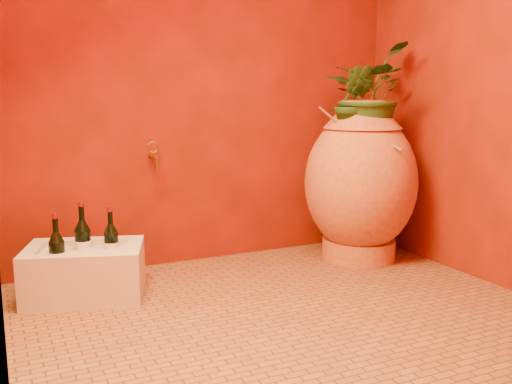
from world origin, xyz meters
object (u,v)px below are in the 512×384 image
amphora (361,182)px  wall_tap (154,155)px  stone_basin (85,273)px  wine_bottle_a (57,255)px  wine_bottle_c (83,243)px  wine_bottle_b (111,245)px

amphora → wall_tap: bearing=164.5°
amphora → stone_basin: size_ratio=1.48×
amphora → wine_bottle_a: bearing=-178.2°
amphora → wine_bottle_c: (-1.69, 0.08, -0.23)m
amphora → wine_bottle_b: bearing=178.7°
wine_bottle_a → wine_bottle_c: wine_bottle_c is taller
wine_bottle_b → stone_basin: bearing=-176.0°
wall_tap → wine_bottle_c: bearing=-150.8°
stone_basin → wine_bottle_c: 0.16m
stone_basin → wine_bottle_b: 0.20m
amphora → wall_tap: 1.29m
wine_bottle_b → wine_bottle_c: bearing=161.0°
wall_tap → wine_bottle_b: bearing=-136.7°
stone_basin → wall_tap: 0.80m
stone_basin → wine_bottle_b: bearing=4.0°
stone_basin → wine_bottle_c: (0.01, 0.06, 0.14)m
amphora → wine_bottle_a: amphora is taller
wine_bottle_b → wall_tap: wall_tap is taller
wine_bottle_b → wall_tap: size_ratio=1.86×
wine_bottle_a → wine_bottle_c: size_ratio=0.93×
stone_basin → wine_bottle_a: wine_bottle_a is taller
amphora → wine_bottle_b: 1.57m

